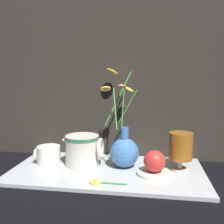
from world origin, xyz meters
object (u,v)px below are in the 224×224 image
(yellow_mug, at_px, (48,155))
(tea_glass, at_px, (181,147))
(ceramic_pitcher, at_px, (83,149))
(vase_with_flowers, at_px, (124,150))
(orange_fruit, at_px, (155,161))

(yellow_mug, bearing_deg, tea_glass, 0.81)
(tea_glass, bearing_deg, ceramic_pitcher, -179.67)
(yellow_mug, height_order, tea_glass, tea_glass)
(vase_with_flowers, relative_size, ceramic_pitcher, 2.39)
(yellow_mug, xyz_separation_m, orange_fruit, (0.40, -0.05, 0.01))
(vase_with_flowers, bearing_deg, ceramic_pitcher, -178.04)
(vase_with_flowers, xyz_separation_m, ceramic_pitcher, (-0.15, -0.01, -0.00))
(vase_with_flowers, height_order, tea_glass, vase_with_flowers)
(ceramic_pitcher, bearing_deg, yellow_mug, -177.93)
(ceramic_pitcher, height_order, orange_fruit, ceramic_pitcher)
(vase_with_flowers, xyz_separation_m, tea_glass, (0.20, -0.00, 0.02))
(yellow_mug, distance_m, tea_glass, 0.49)
(vase_with_flowers, relative_size, tea_glass, 2.66)
(vase_with_flowers, distance_m, orange_fruit, 0.13)
(orange_fruit, bearing_deg, yellow_mug, 172.97)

